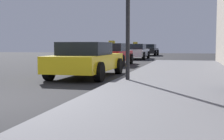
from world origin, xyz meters
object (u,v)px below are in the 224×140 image
object	(u,v)px
car_red	(112,54)
car_black	(148,50)
car_yellow	(87,59)
car_white	(136,51)

from	to	relation	value
car_red	car_black	world-z (taller)	car_red
car_yellow	car_black	bearing A→B (deg)	91.78
car_yellow	car_white	size ratio (longest dim) A/B	0.98
car_red	car_black	size ratio (longest dim) A/B	0.89
car_red	car_white	world-z (taller)	same
car_yellow	car_black	distance (m)	23.61
car_yellow	car_black	size ratio (longest dim) A/B	0.95
car_black	car_red	bearing A→B (deg)	-90.03
car_white	car_black	distance (m)	8.90
car_yellow	car_white	xyz separation A→B (m)	(-0.68, 14.71, 0.00)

